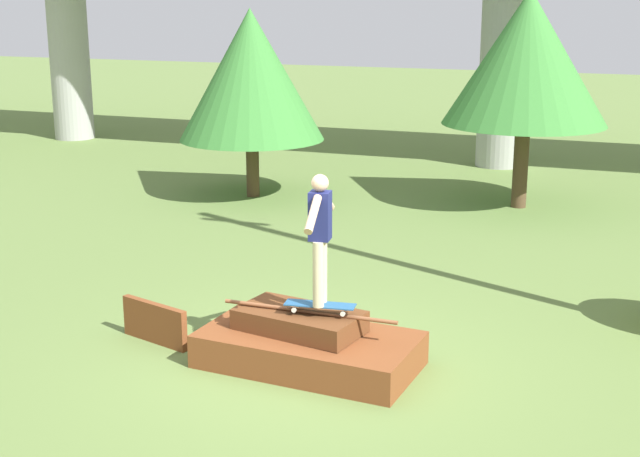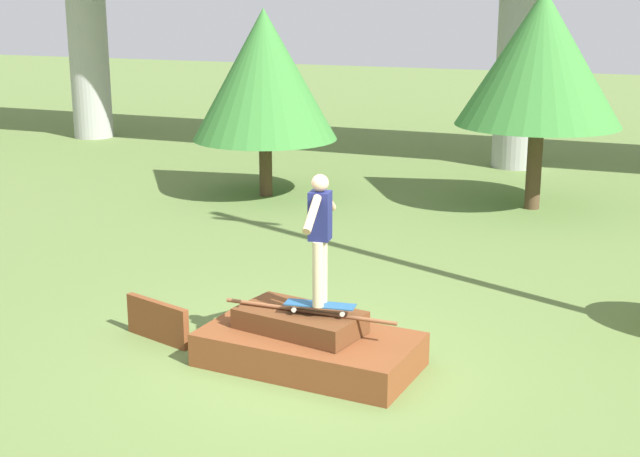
# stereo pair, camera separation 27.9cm
# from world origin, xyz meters

# --- Properties ---
(ground_plane) EXTENTS (80.00, 80.00, 0.00)m
(ground_plane) POSITION_xyz_m (0.00, 0.00, 0.00)
(ground_plane) COLOR olive
(scrap_pile) EXTENTS (2.47, 1.42, 0.66)m
(scrap_pile) POSITION_xyz_m (-0.02, 0.01, 0.24)
(scrap_pile) COLOR brown
(scrap_pile) RESTS_ON ground_plane
(scrap_plank_loose) EXTENTS (0.99, 0.37, 0.49)m
(scrap_plank_loose) POSITION_xyz_m (-1.96, 0.00, 0.25)
(scrap_plank_loose) COLOR brown
(scrap_plank_loose) RESTS_ON ground_plane
(skateboard) EXTENTS (0.80, 0.31, 0.09)m
(skateboard) POSITION_xyz_m (0.14, -0.01, 0.73)
(skateboard) COLOR #23517F
(skateboard) RESTS_ON scrap_pile
(skater) EXTENTS (0.25, 1.14, 1.44)m
(skater) POSITION_xyz_m (0.14, -0.01, 1.57)
(skater) COLOR #C6B78E
(skater) RESTS_ON skateboard
(tree_behind_left) EXTENTS (2.91, 2.91, 3.76)m
(tree_behind_left) POSITION_xyz_m (-4.16, 7.62, 2.46)
(tree_behind_left) COLOR #4C3823
(tree_behind_left) RESTS_ON ground_plane
(tree_behind_right) EXTENTS (3.10, 3.10, 4.12)m
(tree_behind_right) POSITION_xyz_m (1.08, 8.55, 2.86)
(tree_behind_right) COLOR #4C3823
(tree_behind_right) RESTS_ON ground_plane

